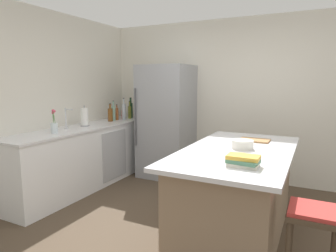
{
  "coord_description": "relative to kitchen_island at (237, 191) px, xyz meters",
  "views": [
    {
      "loc": [
        1.02,
        -2.61,
        1.61
      ],
      "look_at": [
        -0.78,
        0.99,
        1.0
      ],
      "focal_mm": 31.8,
      "sensor_mm": 36.0,
      "label": 1
    }
  ],
  "objects": [
    {
      "name": "ground_plane",
      "position": [
        -0.33,
        -0.39,
        -0.46
      ],
      "size": [
        7.2,
        7.2,
        0.0
      ],
      "primitive_type": "plane",
      "color": "#4C3D2D"
    },
    {
      "name": "wall_rear",
      "position": [
        -0.33,
        1.86,
        0.84
      ],
      "size": [
        6.0,
        0.1,
        2.6
      ],
      "primitive_type": "cube",
      "color": "silver",
      "rests_on": "ground_plane"
    },
    {
      "name": "wall_left",
      "position": [
        -2.78,
        -0.39,
        0.84
      ],
      "size": [
        0.1,
        6.0,
        2.6
      ],
      "primitive_type": "cube",
      "color": "silver",
      "rests_on": "ground_plane"
    },
    {
      "name": "counter_run_left",
      "position": [
        -2.42,
        0.39,
        0.01
      ],
      "size": [
        0.64,
        2.68,
        0.93
      ],
      "color": "white",
      "rests_on": "ground_plane"
    },
    {
      "name": "kitchen_island",
      "position": [
        0.0,
        0.0,
        0.0
      ],
      "size": [
        1.05,
        2.0,
        0.91
      ],
      "color": "#8E755B",
      "rests_on": "ground_plane"
    },
    {
      "name": "refrigerator",
      "position": [
        -1.56,
        1.44,
        0.47
      ],
      "size": [
        0.81,
        0.77,
        1.87
      ],
      "color": "#93969B",
      "rests_on": "ground_plane"
    },
    {
      "name": "bar_stool",
      "position": [
        0.73,
        -0.7,
        0.1
      ],
      "size": [
        0.36,
        0.36,
        0.7
      ],
      "color": "#473828",
      "rests_on": "ground_plane"
    },
    {
      "name": "sink_faucet",
      "position": [
        -2.47,
        0.1,
        0.63
      ],
      "size": [
        0.15,
        0.05,
        0.3
      ],
      "color": "silver",
      "rests_on": "counter_run_left"
    },
    {
      "name": "flower_vase",
      "position": [
        -2.36,
        -0.23,
        0.57
      ],
      "size": [
        0.09,
        0.09,
        0.31
      ],
      "color": "silver",
      "rests_on": "counter_run_left"
    },
    {
      "name": "paper_towel_roll",
      "position": [
        -2.44,
        0.43,
        0.61
      ],
      "size": [
        0.14,
        0.14,
        0.31
      ],
      "color": "gray",
      "rests_on": "counter_run_left"
    },
    {
      "name": "wine_bottle",
      "position": [
        -2.39,
        1.61,
        0.62
      ],
      "size": [
        0.07,
        0.07,
        0.38
      ],
      "color": "#19381E",
      "rests_on": "counter_run_left"
    },
    {
      "name": "olive_oil_bottle",
      "position": [
        -2.35,
        1.52,
        0.59
      ],
      "size": [
        0.06,
        0.06,
        0.32
      ],
      "color": "olive",
      "rests_on": "counter_run_left"
    },
    {
      "name": "hot_sauce_bottle",
      "position": [
        -2.43,
        1.42,
        0.56
      ],
      "size": [
        0.05,
        0.05,
        0.21
      ],
      "color": "red",
      "rests_on": "counter_run_left"
    },
    {
      "name": "soda_bottle",
      "position": [
        -2.35,
        1.33,
        0.62
      ],
      "size": [
        0.07,
        0.07,
        0.38
      ],
      "color": "silver",
      "rests_on": "counter_run_left"
    },
    {
      "name": "vinegar_bottle",
      "position": [
        -2.44,
        1.24,
        0.58
      ],
      "size": [
        0.05,
        0.05,
        0.27
      ],
      "color": "#994C23",
      "rests_on": "counter_run_left"
    },
    {
      "name": "gin_bottle",
      "position": [
        -2.44,
        1.15,
        0.6
      ],
      "size": [
        0.06,
        0.06,
        0.34
      ],
      "color": "#8CB79E",
      "rests_on": "counter_run_left"
    },
    {
      "name": "whiskey_bottle",
      "position": [
        -2.42,
        1.04,
        0.59
      ],
      "size": [
        0.08,
        0.08,
        0.3
      ],
      "color": "brown",
      "rests_on": "counter_run_left"
    },
    {
      "name": "cookbook_stack",
      "position": [
        0.18,
        -0.59,
        0.5
      ],
      "size": [
        0.26,
        0.2,
        0.09
      ],
      "color": "silver",
      "rests_on": "kitchen_island"
    },
    {
      "name": "mixing_bowl",
      "position": [
        0.03,
        0.06,
        0.5
      ],
      "size": [
        0.22,
        0.22,
        0.09
      ],
      "color": "silver",
      "rests_on": "kitchen_island"
    },
    {
      "name": "cutting_board",
      "position": [
        0.06,
        0.53,
        0.46
      ],
      "size": [
        0.34,
        0.24,
        0.02
      ],
      "color": "#9E7042",
      "rests_on": "kitchen_island"
    }
  ]
}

